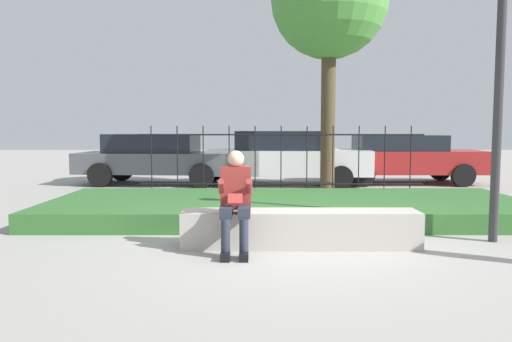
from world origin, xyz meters
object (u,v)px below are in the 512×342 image
tree_behind_fence (329,2)px  person_seated_reader (235,197)px  car_parked_right (402,158)px  car_parked_left (156,157)px  car_parked_center (286,157)px  stone_bench (300,231)px  street_lamp (499,74)px

tree_behind_fence → person_seated_reader: bearing=-108.9°
car_parked_right → car_parked_left: bearing=-178.2°
car_parked_center → car_parked_right: car_parked_center is taller
car_parked_left → tree_behind_fence: (4.48, -2.01, 3.74)m
stone_bench → car_parked_left: (-3.35, 7.45, 0.53)m
car_parked_left → person_seated_reader: bearing=-67.5°
person_seated_reader → car_parked_right: car_parked_right is taller
street_lamp → tree_behind_fence: bearing=106.9°
car_parked_left → tree_behind_fence: tree_behind_fence is taller
car_parked_center → street_lamp: street_lamp is taller
stone_bench → car_parked_center: car_parked_center is taller
street_lamp → tree_behind_fence: tree_behind_fence is taller
car_parked_right → street_lamp: (-0.89, -7.33, 1.55)m
person_seated_reader → tree_behind_fence: size_ratio=0.22×
person_seated_reader → tree_behind_fence: 7.15m
tree_behind_fence → street_lamp: bearing=-73.1°
car_parked_left → car_parked_right: bearing=6.1°
stone_bench → person_seated_reader: size_ratio=2.42×
car_parked_center → street_lamp: (2.44, -6.95, 1.51)m
person_seated_reader → car_parked_right: (4.42, 7.94, 0.03)m
stone_bench → street_lamp: street_lamp is taller
person_seated_reader → tree_behind_fence: tree_behind_fence is taller
car_parked_left → car_parked_center: 3.61m
person_seated_reader → street_lamp: (3.53, 0.61, 1.58)m
car_parked_left → street_lamp: (6.04, -7.15, 1.54)m
person_seated_reader → street_lamp: 3.91m
stone_bench → street_lamp: 3.41m
stone_bench → street_lamp: size_ratio=0.84×
stone_bench → person_seated_reader: 1.02m
car_parked_left → tree_behind_fence: 6.17m
stone_bench → car_parked_center: bearing=88.0°
person_seated_reader → street_lamp: street_lamp is taller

